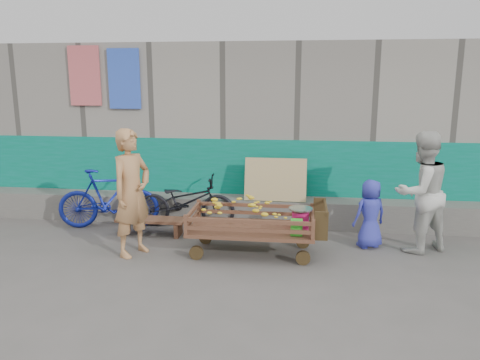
# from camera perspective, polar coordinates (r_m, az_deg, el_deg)

# --- Properties ---
(ground) EXTENTS (80.00, 80.00, 0.00)m
(ground) POSITION_cam_1_polar(r_m,az_deg,el_deg) (5.77, -0.08, -12.35)
(ground) COLOR #54524D
(ground) RESTS_ON ground
(building_wall) EXTENTS (12.00, 3.50, 3.00)m
(building_wall) POSITION_cam_1_polar(r_m,az_deg,el_deg) (9.32, 3.16, 6.47)
(building_wall) COLOR gray
(building_wall) RESTS_ON ground
(banana_cart) EXTENTS (1.88, 0.86, 0.80)m
(banana_cart) POSITION_cam_1_polar(r_m,az_deg,el_deg) (6.47, 1.14, -4.45)
(banana_cart) COLOR #502E1E
(banana_cart) RESTS_ON ground
(bench) EXTENTS (1.08, 0.32, 0.27)m
(bench) POSITION_cam_1_polar(r_m,az_deg,el_deg) (7.47, -10.77, -5.14)
(bench) COLOR #502E1E
(bench) RESTS_ON ground
(vendor_man) EXTENTS (0.66, 0.76, 1.76)m
(vendor_man) POSITION_cam_1_polar(r_m,az_deg,el_deg) (6.54, -13.05, -1.54)
(vendor_man) COLOR #B57F4F
(vendor_man) RESTS_ON ground
(woman) EXTENTS (1.04, 0.96, 1.71)m
(woman) POSITION_cam_1_polar(r_m,az_deg,el_deg) (6.98, 21.20, -1.40)
(woman) COLOR silver
(woman) RESTS_ON ground
(child) EXTENTS (0.58, 0.50, 1.00)m
(child) POSITION_cam_1_polar(r_m,az_deg,el_deg) (6.99, 15.58, -3.99)
(child) COLOR #343AB9
(child) RESTS_ON ground
(bicycle_dark) EXTENTS (1.67, 0.67, 0.86)m
(bicycle_dark) POSITION_cam_1_polar(r_m,az_deg,el_deg) (7.74, -6.69, -2.60)
(bicycle_dark) COLOR black
(bicycle_dark) RESTS_ON ground
(bicycle_blue) EXTENTS (1.69, 0.79, 0.98)m
(bicycle_blue) POSITION_cam_1_polar(r_m,az_deg,el_deg) (7.93, -15.72, -2.19)
(bicycle_blue) COLOR #142199
(bicycle_blue) RESTS_ON ground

